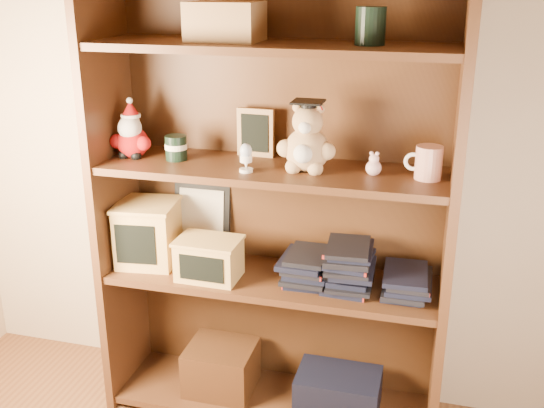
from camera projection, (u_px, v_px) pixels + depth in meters
The scene contains 17 objects.
room_envelope at pixel (127, 101), 0.71m from camera, with size 3.04×3.04×2.51m.
bookcase at pixel (275, 210), 2.20m from camera, with size 1.20×0.35×1.60m.
shelf_lower at pixel (272, 279), 2.23m from camera, with size 1.14×0.33×0.02m.
shelf_upper at pixel (272, 171), 2.10m from camera, with size 1.14×0.33×0.02m.
santa_plush at pixel (131, 135), 2.19m from camera, with size 0.15×0.11×0.21m.
teachers_tin at pixel (176, 147), 2.16m from camera, with size 0.08×0.08×0.08m.
chalkboard_plaque at pixel (256, 133), 2.19m from camera, with size 0.13×0.07×0.17m.
egg_cup at pixel (246, 157), 2.03m from camera, with size 0.04×0.04×0.09m.
grad_teddy_bear at pixel (307, 144), 2.03m from camera, with size 0.19×0.16×0.23m.
pink_figurine at pixel (374, 166), 2.00m from camera, with size 0.05×0.05×0.08m.
teacher_mug at pixel (428, 163), 1.96m from camera, with size 0.12×0.08×0.10m.
certificate_frame at pixel (202, 218), 2.39m from camera, with size 0.22×0.06×0.27m.
treats_box at pixel (148, 232), 2.30m from camera, with size 0.24×0.24×0.23m.
pencils_box at pixel (209, 258), 2.20m from camera, with size 0.22×0.16×0.14m.
book_stack_left at pixel (306, 268), 2.18m from camera, with size 0.14×0.20×0.10m.
book_stack_mid at pixel (351, 264), 2.14m from camera, with size 0.14×0.20×0.16m.
book_stack_right at pixel (406, 282), 2.10m from camera, with size 0.14×0.20×0.08m.
Camera 1 is at (0.34, -0.64, 1.55)m, focal length 42.00 mm.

